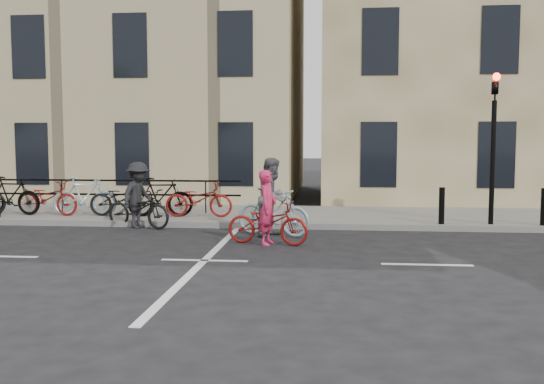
# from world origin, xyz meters

# --- Properties ---
(ground) EXTENTS (120.00, 120.00, 0.00)m
(ground) POSITION_xyz_m (0.00, 0.00, 0.00)
(ground) COLOR black
(ground) RESTS_ON ground
(sidewalk) EXTENTS (46.00, 4.00, 0.15)m
(sidewalk) POSITION_xyz_m (-4.00, 6.00, 0.07)
(sidewalk) COLOR slate
(sidewalk) RESTS_ON ground
(building_east) EXTENTS (14.00, 10.00, 12.00)m
(building_east) POSITION_xyz_m (9.00, 13.00, 6.15)
(building_east) COLOR #9B885D
(building_east) RESTS_ON sidewalk
(building_west) EXTENTS (20.00, 10.00, 10.00)m
(building_west) POSITION_xyz_m (-9.00, 13.00, 5.15)
(building_west) COLOR tan
(building_west) RESTS_ON sidewalk
(traffic_light) EXTENTS (0.18, 0.30, 3.90)m
(traffic_light) POSITION_xyz_m (6.20, 4.34, 2.45)
(traffic_light) COLOR black
(traffic_light) RESTS_ON sidewalk
(bollard_east) EXTENTS (0.14, 0.14, 0.90)m
(bollard_east) POSITION_xyz_m (5.00, 4.25, 0.60)
(bollard_east) COLOR black
(bollard_east) RESTS_ON sidewalk
(bollard_west) EXTENTS (0.14, 0.14, 0.90)m
(bollard_west) POSITION_xyz_m (7.40, 4.25, 0.60)
(bollard_west) COLOR black
(bollard_west) RESTS_ON sidewalk
(parked_bikes) EXTENTS (8.30, 1.23, 1.05)m
(parked_bikes) POSITION_xyz_m (-4.35, 5.04, 0.64)
(parked_bikes) COLOR black
(parked_bikes) RESTS_ON sidewalk
(cyclist_pink) EXTENTS (1.86, 0.98, 1.57)m
(cyclist_pink) POSITION_xyz_m (0.97, 1.83, 0.55)
(cyclist_pink) COLOR maroon
(cyclist_pink) RESTS_ON ground
(cyclist_grey) EXTENTS (1.92, 1.21, 1.80)m
(cyclist_grey) POSITION_xyz_m (0.98, 2.97, 0.73)
(cyclist_grey) COLOR #9AC1CA
(cyclist_grey) RESTS_ON ground
(cyclist_dark) EXTENTS (1.97, 1.25, 1.66)m
(cyclist_dark) POSITION_xyz_m (-2.50, 3.90, 0.65)
(cyclist_dark) COLOR black
(cyclist_dark) RESTS_ON ground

